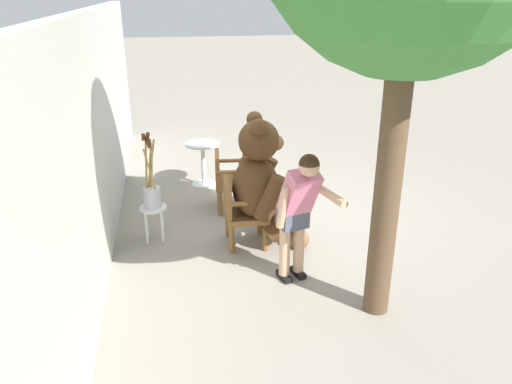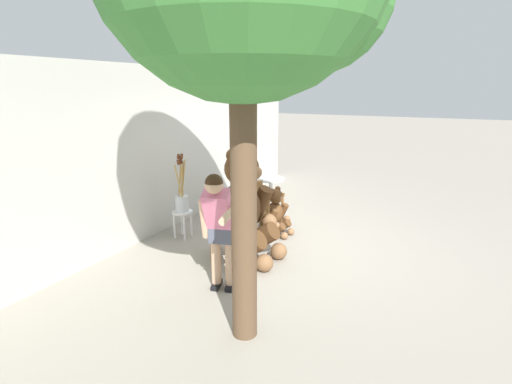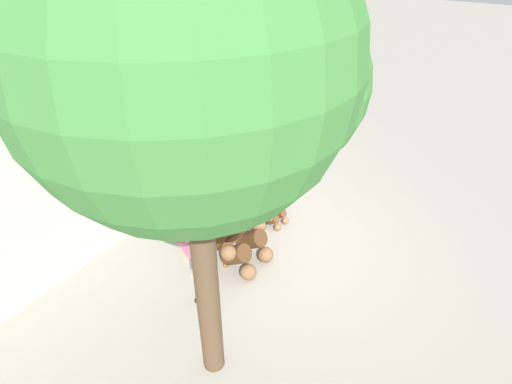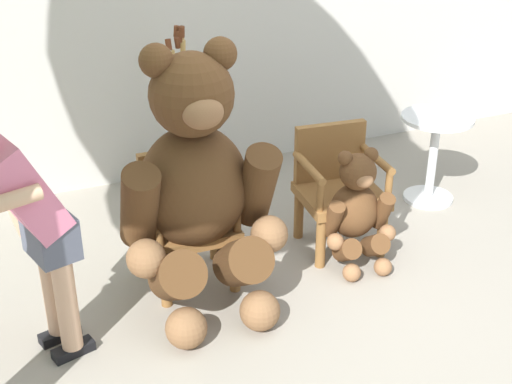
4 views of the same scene
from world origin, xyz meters
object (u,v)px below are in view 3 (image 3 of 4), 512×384
object	(u,v)px
teddy_bear_large	(233,217)
patio_tree	(203,68)
white_stool	(181,203)
round_side_table	(274,167)
teddy_bear_small	(272,203)
brush_bucket	(179,188)
wooden_chair_left	(220,229)
wooden_chair_right	(258,195)
person_visitor	(199,256)

from	to	relation	value
teddy_bear_large	patio_tree	world-z (taller)	patio_tree
white_stool	round_side_table	size ratio (longest dim) A/B	0.64
teddy_bear_small	brush_bucket	distance (m)	1.60
teddy_bear_large	round_side_table	distance (m)	2.25
white_stool	patio_tree	size ratio (longest dim) A/B	0.09
white_stool	round_side_table	distance (m)	2.00
teddy_bear_small	round_side_table	xyz separation A→B (m)	(1.04, 0.58, 0.04)
wooden_chair_left	round_side_table	world-z (taller)	wooden_chair_left
patio_tree	white_stool	bearing A→B (deg)	50.96
wooden_chair_right	patio_tree	distance (m)	4.20
teddy_bear_small	round_side_table	bearing A→B (deg)	29.02
wooden_chair_right	person_visitor	xyz separation A→B (m)	(-2.12, -0.45, 0.45)
person_visitor	patio_tree	world-z (taller)	patio_tree
teddy_bear_large	round_side_table	world-z (taller)	teddy_bear_large
white_stool	person_visitor	bearing A→B (deg)	-130.60
teddy_bear_large	person_visitor	world-z (taller)	teddy_bear_large
wooden_chair_left	white_stool	distance (m)	1.13
brush_bucket	wooden_chair_left	bearing A→B (deg)	-106.27
brush_bucket	wooden_chair_right	bearing A→B (deg)	-53.42
teddy_bear_small	round_side_table	world-z (taller)	teddy_bear_small
wooden_chair_left	person_visitor	bearing A→B (deg)	-155.67
teddy_bear_small	wooden_chair_left	bearing A→B (deg)	165.50
wooden_chair_right	teddy_bear_large	bearing A→B (deg)	-166.46
teddy_bear_large	person_visitor	size ratio (longest dim) A/B	1.08
brush_bucket	patio_tree	bearing A→B (deg)	-129.07
teddy_bear_small	white_stool	xyz separation A→B (m)	(-0.79, 1.37, -0.05)
wooden_chair_left	person_visitor	xyz separation A→B (m)	(-1.00, -0.45, 0.45)
person_visitor	patio_tree	size ratio (longest dim) A/B	0.32
person_visitor	brush_bucket	xyz separation A→B (m)	(1.32, 1.53, -0.24)
round_side_table	patio_tree	size ratio (longest dim) A/B	0.15
person_visitor	teddy_bear_large	bearing A→B (deg)	10.35
teddy_bear_large	patio_tree	xyz separation A→B (m)	(-1.52, -0.91, 2.70)
wooden_chair_left	wooden_chair_right	world-z (taller)	same
wooden_chair_right	wooden_chair_left	bearing A→B (deg)	179.99
person_visitor	wooden_chair_left	bearing A→B (deg)	24.33
teddy_bear_large	white_stool	xyz separation A→B (m)	(0.32, 1.35, -0.46)
brush_bucket	white_stool	bearing A→B (deg)	-166.19
teddy_bear_large	teddy_bear_small	bearing A→B (deg)	-0.80
teddy_bear_small	brush_bucket	world-z (taller)	brush_bucket
wooden_chair_right	patio_tree	xyz separation A→B (m)	(-2.64, -1.18, 3.05)
teddy_bear_small	teddy_bear_large	bearing A→B (deg)	179.20
round_side_table	brush_bucket	bearing A→B (deg)	156.65
wooden_chair_right	person_visitor	size ratio (longest dim) A/B	0.56
teddy_bear_large	round_side_table	bearing A→B (deg)	14.61
brush_bucket	teddy_bear_large	bearing A→B (deg)	-103.36
white_stool	round_side_table	world-z (taller)	round_side_table
white_stool	brush_bucket	size ratio (longest dim) A/B	0.48
person_visitor	brush_bucket	bearing A→B (deg)	49.36
wooden_chair_left	teddy_bear_large	world-z (taller)	teddy_bear_large
teddy_bear_small	patio_tree	distance (m)	4.17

